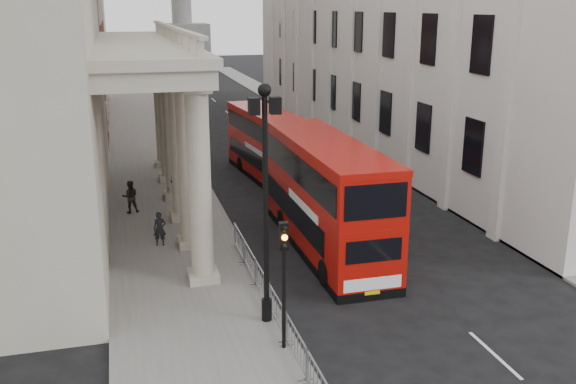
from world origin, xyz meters
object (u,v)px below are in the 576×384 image
object	(u,v)px
lamp_post_mid	(201,114)
pedestrian_c	(175,184)
bus_far	(268,143)
pedestrian_b	(130,197)
traffic_light	(284,262)
lamp_post_south	(265,190)
lamp_post_north	(175,83)
pedestrian_a	(160,229)
bus_near	(325,193)

from	to	relation	value
lamp_post_mid	pedestrian_c	size ratio (longest dim) A/B	4.70
bus_far	pedestrian_b	size ratio (longest dim) A/B	5.84
traffic_light	bus_far	xyz separation A→B (m)	(4.52, 21.43, -0.83)
lamp_post_south	bus_far	distance (m)	20.13
traffic_light	bus_far	bearing A→B (deg)	78.10
lamp_post_mid	pedestrian_c	world-z (taller)	lamp_post_mid
lamp_post_north	pedestrian_a	distance (m)	24.08
lamp_post_north	traffic_light	distance (m)	34.07
pedestrian_b	bus_far	bearing A→B (deg)	-148.90
traffic_light	pedestrian_c	world-z (taller)	traffic_light
traffic_light	bus_near	size ratio (longest dim) A/B	0.37
pedestrian_a	pedestrian_c	xyz separation A→B (m)	(1.41, 7.23, 0.09)
traffic_light	pedestrian_b	size ratio (longest dim) A/B	2.44
pedestrian_b	pedestrian_c	world-z (taller)	pedestrian_c
lamp_post_mid	lamp_post_south	bearing A→B (deg)	-90.00
pedestrian_b	lamp_post_north	bearing A→B (deg)	-104.28
lamp_post_south	pedestrian_c	world-z (taller)	lamp_post_south
lamp_post_north	traffic_light	xyz separation A→B (m)	(0.10, -34.02, -1.80)
lamp_post_north	bus_far	distance (m)	13.66
bus_near	pedestrian_a	size ratio (longest dim) A/B	7.38
bus_near	pedestrian_b	size ratio (longest dim) A/B	6.64
pedestrian_b	pedestrian_c	bearing A→B (deg)	-145.24
pedestrian_b	bus_near	bearing A→B (deg)	138.00
pedestrian_a	bus_near	bearing A→B (deg)	-8.79
pedestrian_a	pedestrian_c	size ratio (longest dim) A/B	0.90
pedestrian_b	pedestrian_c	distance (m)	3.18
traffic_light	pedestrian_a	distance (m)	11.17
lamp_post_north	traffic_light	world-z (taller)	lamp_post_north
lamp_post_south	lamp_post_north	size ratio (longest dim) A/B	1.00
lamp_post_south	bus_near	size ratio (longest dim) A/B	0.71
lamp_post_mid	pedestrian_c	xyz separation A→B (m)	(-1.67, -0.31, -3.91)
traffic_light	lamp_post_mid	bearing A→B (deg)	90.32
lamp_post_south	bus_near	xyz separation A→B (m)	(4.26, 6.46, -2.27)
lamp_post_mid	bus_far	bearing A→B (deg)	36.49
lamp_post_north	lamp_post_mid	bearing A→B (deg)	-90.00
lamp_post_north	pedestrian_b	distance (m)	19.07
bus_near	pedestrian_c	bearing A→B (deg)	122.80
bus_near	pedestrian_a	distance (m)	7.81
lamp_post_mid	pedestrian_a	size ratio (longest dim) A/B	5.25
lamp_post_mid	pedestrian_b	distance (m)	6.17
traffic_light	lamp_post_south	bearing A→B (deg)	92.84
pedestrian_c	lamp_post_north	bearing A→B (deg)	110.37
bus_near	bus_far	size ratio (longest dim) A/B	1.14
bus_far	bus_near	bearing A→B (deg)	-97.48
traffic_light	bus_near	distance (m)	9.46
traffic_light	pedestrian_a	size ratio (longest dim) A/B	2.71
lamp_post_mid	pedestrian_b	bearing A→B (deg)	-152.92
lamp_post_mid	bus_near	xyz separation A→B (m)	(4.26, -9.54, -2.27)
lamp_post_south	lamp_post_north	world-z (taller)	same
pedestrian_c	lamp_post_south	bearing A→B (deg)	-57.69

